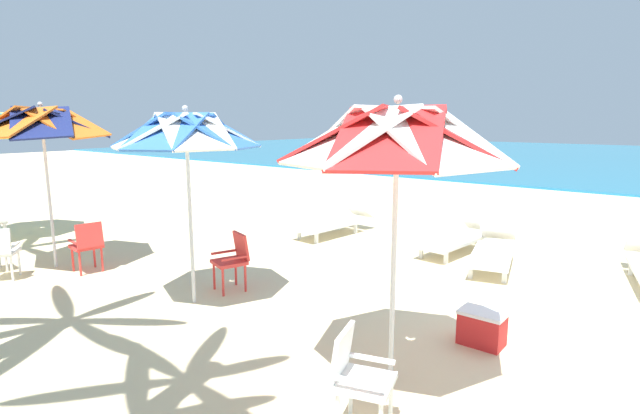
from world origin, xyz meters
The scene contains 12 objects.
ground_plane centered at (0.00, 0.00, 0.00)m, with size 80.00×80.00×0.00m, color beige.
beach_umbrella_0 centered at (-0.81, -3.02, 2.37)m, with size 2.17×2.17×2.75m.
plastic_chair_0 centered at (-0.64, -3.86, 0.50)m, with size 0.58×0.55×0.87m.
beach_umbrella_1 centered at (-4.04, -2.93, 2.36)m, with size 1.97×1.97×2.72m.
plastic_chair_1 centered at (-4.00, -2.23, 0.50)m, with size 0.55×0.58×0.87m.
beach_umbrella_2 centered at (-7.29, -3.41, 2.45)m, with size 2.20×2.20×2.82m.
plastic_chair_2 centered at (-7.22, -4.26, 0.50)m, with size 0.63×0.62×0.87m.
plastic_chair_3 centered at (-6.54, -3.19, 0.50)m, with size 0.52×0.49×0.87m.
sun_lounger_1 centered at (-1.37, 1.39, 0.28)m, with size 1.13×2.23×0.62m.
sun_lounger_2 centered at (-2.25, 1.90, 0.28)m, with size 0.81×2.19×0.62m.
sun_lounger_3 centered at (-4.97, 1.56, 0.28)m, with size 0.80×2.19×0.62m.
cooler_box centered at (-0.41, -1.68, 0.20)m, with size 0.50×0.34×0.40m.
Camera 1 is at (1.40, -6.89, 2.53)m, focal length 27.28 mm.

